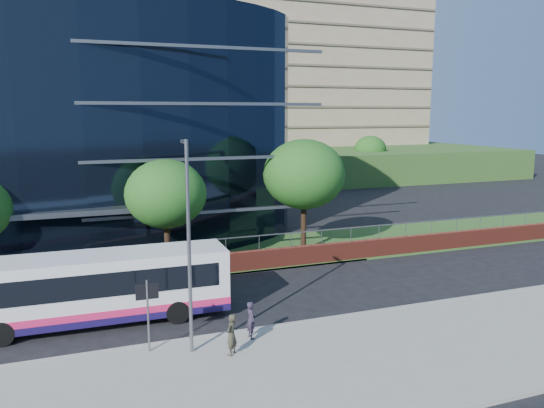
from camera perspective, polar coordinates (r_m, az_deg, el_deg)
name	(u,v)px	position (r m, az deg, el deg)	size (l,w,h in m)	color
ground	(23,356)	(22.89, -25.19, -14.54)	(200.00, 200.00, 0.00)	black
kerb	(21,365)	(21.95, -25.41, -15.39)	(80.00, 0.25, 0.16)	gray
yellow_line_outer	(21,365)	(22.16, -25.35, -15.35)	(80.00, 0.08, 0.01)	gold
yellow_line_inner	(22,363)	(22.30, -25.32, -15.19)	(80.00, 0.08, 0.01)	gold
grass_verge	(399,239)	(39.64, 13.45, -3.64)	(36.00, 8.00, 0.12)	#2D511E
retaining_wall	(378,248)	(34.37, 11.36, -4.67)	(34.00, 0.40, 2.11)	maroon
apartment_block	(275,100)	(83.61, 0.37, 11.17)	(60.00, 42.00, 30.00)	#2D511E
street_sign	(147,301)	(20.64, -13.26, -10.08)	(0.85, 0.09, 2.80)	slate
tree_far_c	(166,194)	(30.61, -11.35, 1.07)	(4.62, 4.62, 6.51)	black
tree_far_d	(304,174)	(34.04, 3.47, 3.21)	(5.28, 5.28, 7.44)	black
tree_dist_e	(264,151)	(64.82, -0.84, 5.76)	(4.62, 4.62, 6.51)	black
tree_dist_f	(370,149)	(73.51, 10.51, 5.81)	(4.29, 4.29, 6.05)	black
streetlight_east	(189,241)	(19.65, -8.95, -3.97)	(0.15, 0.77, 8.00)	slate
city_bus	(99,287)	(24.37, -18.09, -8.52)	(11.36, 2.80, 3.06)	silver
pedestrian	(251,320)	(21.67, -2.28, -12.35)	(0.56, 0.36, 1.52)	#292132
pedestrian_b	(231,335)	(20.32, -4.40, -13.83)	(0.58, 0.38, 1.58)	#383527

